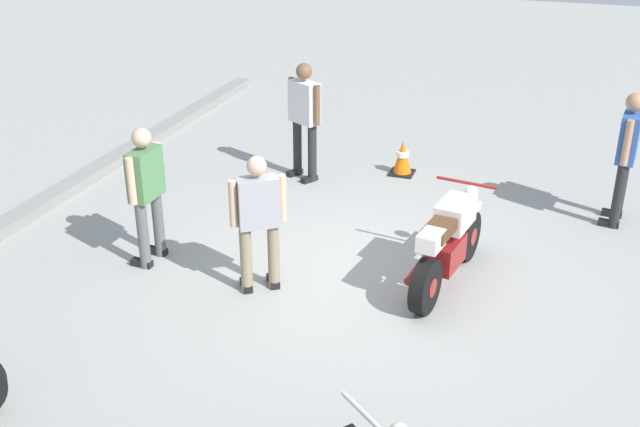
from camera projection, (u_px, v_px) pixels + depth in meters
The scene contains 8 objects.
ground_plane at pixel (359, 272), 8.90m from camera, with size 40.00×40.00×0.00m, color #9E9E99.
curb_edge at pixel (28, 212), 10.23m from camera, with size 14.00×0.30×0.15m, color gray.
motorcycle_cream_vintage at pixel (448, 245), 8.47m from camera, with size 1.95×0.76×1.07m.
person_in_white_shirt at pixel (304, 113), 11.14m from camera, with size 0.49×0.62×1.74m.
person_in_green_shirt at pixel (146, 188), 8.76m from camera, with size 0.65×0.32×1.66m.
person_in_blue_shirt at pixel (627, 150), 9.71m from camera, with size 0.68×0.35×1.75m.
person_in_gray_shirt at pixel (258, 217), 8.19m from camera, with size 0.49×0.56×1.58m.
traffic_cone at pixel (403, 158), 11.58m from camera, with size 0.36×0.36×0.53m.
Camera 1 is at (-7.52, -2.11, 4.36)m, focal length 43.08 mm.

